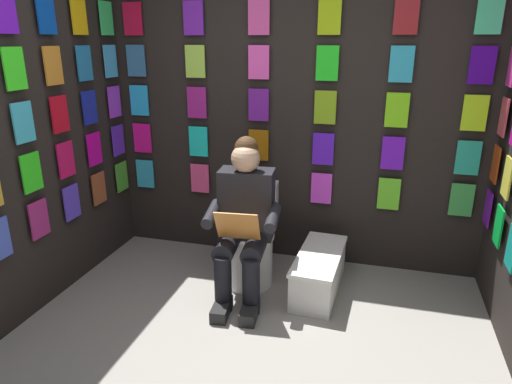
# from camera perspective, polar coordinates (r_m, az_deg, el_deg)

# --- Properties ---
(display_wall_back) EXTENTS (3.20, 0.14, 2.32)m
(display_wall_back) POSITION_cam_1_polar(r_m,az_deg,el_deg) (3.82, 4.63, 8.26)
(display_wall_back) COLOR black
(display_wall_back) RESTS_ON ground
(display_wall_right) EXTENTS (0.14, 1.77, 2.32)m
(display_wall_right) POSITION_cam_1_polar(r_m,az_deg,el_deg) (3.66, -24.07, 6.28)
(display_wall_right) COLOR black
(display_wall_right) RESTS_ON ground
(toilet) EXTENTS (0.43, 0.57, 0.77)m
(toilet) POSITION_cam_1_polar(r_m,az_deg,el_deg) (3.62, -0.76, -6.21)
(toilet) COLOR white
(toilet) RESTS_ON ground
(person_reading) EXTENTS (0.55, 0.71, 1.19)m
(person_reading) POSITION_cam_1_polar(r_m,az_deg,el_deg) (3.31, -1.55, -3.52)
(person_reading) COLOR black
(person_reading) RESTS_ON ground
(comic_longbox_near) EXTENTS (0.35, 0.80, 0.32)m
(comic_longbox_near) POSITION_cam_1_polar(r_m,az_deg,el_deg) (3.55, 7.89, -9.91)
(comic_longbox_near) COLOR white
(comic_longbox_near) RESTS_ON ground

